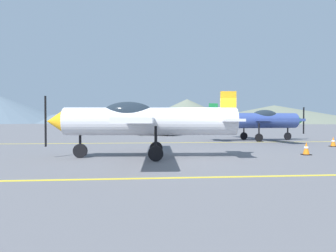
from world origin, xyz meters
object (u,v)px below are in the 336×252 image
(airplane_mid, at_px, (257,120))
(traffic_cone_side, at_px, (306,149))
(car_sedan, at_px, (157,127))
(airplane_near, at_px, (143,120))
(traffic_cone_front, at_px, (333,142))

(airplane_mid, distance_m, traffic_cone_side, 9.68)
(airplane_mid, height_order, car_sedan, airplane_mid)
(traffic_cone_side, bearing_deg, airplane_near, -177.71)
(airplane_near, relative_size, airplane_mid, 1.00)
(airplane_mid, relative_size, traffic_cone_front, 15.82)
(airplane_near, bearing_deg, traffic_cone_side, 2.29)
(airplane_mid, bearing_deg, car_sedan, 130.52)
(traffic_cone_front, relative_size, traffic_cone_side, 1.00)
(airplane_near, bearing_deg, car_sedan, 84.74)
(airplane_mid, bearing_deg, airplane_near, -131.99)
(car_sedan, xyz_separation_m, traffic_cone_front, (9.56, -13.90, -0.56))
(car_sedan, distance_m, traffic_cone_side, 18.71)
(car_sedan, bearing_deg, traffic_cone_side, -72.35)
(traffic_cone_front, bearing_deg, traffic_cone_side, -134.85)
(car_sedan, relative_size, traffic_cone_front, 7.83)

